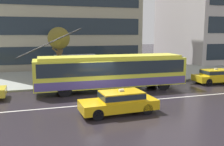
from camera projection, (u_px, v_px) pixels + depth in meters
ground_plane at (101, 99)px, 17.36m from camera, size 160.00×160.00×0.00m
sidewalk_slab at (80, 77)px, 25.87m from camera, size 80.00×10.00×0.14m
lane_centre_line at (106, 103)px, 16.23m from camera, size 72.00×0.14×0.01m
trolleybus at (112, 71)px, 19.84m from camera, size 13.07×2.67×4.91m
taxi_ahead_of_bus at (216, 76)px, 22.79m from camera, size 4.35×2.02×1.39m
taxi_oncoming_near at (120, 101)px, 14.20m from camera, size 4.47×1.93×1.39m
bus_shelter at (76, 62)px, 22.49m from camera, size 3.71×1.75×2.46m
pedestrian_at_shelter at (116, 64)px, 22.88m from camera, size 1.52×1.52×1.94m
pedestrian_approaching_curb at (77, 71)px, 22.80m from camera, size 0.51×0.51×1.70m
pedestrian_walking_past at (70, 64)px, 23.14m from camera, size 1.30×1.30×1.96m
street_tree_bare at (59, 40)px, 21.85m from camera, size 1.94×2.28×4.94m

